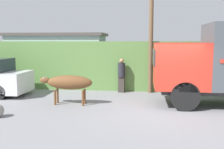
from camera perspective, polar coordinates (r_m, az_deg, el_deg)
name	(u,v)px	position (r m, az deg, el deg)	size (l,w,h in m)	color
ground_plane	(167,111)	(10.10, 11.91, -7.80)	(60.00, 60.00, 0.00)	gray
hillside_embankment	(158,62)	(16.39, 10.05, 2.59)	(32.00, 5.71, 2.59)	#608C47
building_backdrop	(57,59)	(15.73, -11.79, 3.26)	(5.69, 2.70, 3.05)	#99ADB7
brown_cow	(69,83)	(10.88, -9.42, -1.78)	(2.21, 0.59, 1.21)	brown
pedestrian_on_hill	(122,74)	(13.30, 2.09, 0.12)	(0.43, 0.43, 1.73)	#38332D
utility_pole	(151,30)	(13.25, 8.49, 9.54)	(0.90, 0.22, 6.04)	brown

